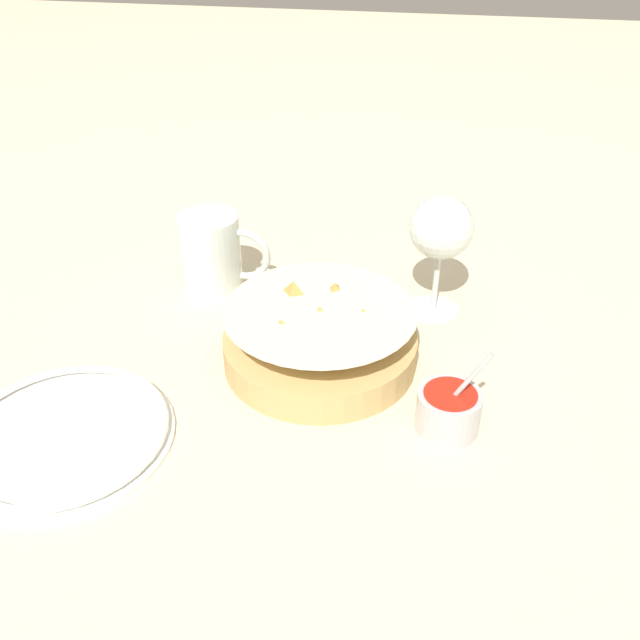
{
  "coord_description": "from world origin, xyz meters",
  "views": [
    {
      "loc": [
        0.08,
        -0.62,
        0.49
      ],
      "look_at": [
        -0.03,
        0.02,
        0.06
      ],
      "focal_mm": 40.0,
      "sensor_mm": 36.0,
      "label": 1
    }
  ],
  "objects_px": {
    "beer_mug": "(213,256)",
    "side_plate": "(64,434)",
    "sauce_cup": "(449,409)",
    "wine_glass": "(441,231)",
    "food_basket": "(319,336)"
  },
  "relations": [
    {
      "from": "wine_glass",
      "to": "sauce_cup",
      "type": "bearing_deg",
      "value": -84.22
    },
    {
      "from": "sauce_cup",
      "to": "beer_mug",
      "type": "bearing_deg",
      "value": 144.37
    },
    {
      "from": "wine_glass",
      "to": "side_plate",
      "type": "height_order",
      "value": "wine_glass"
    },
    {
      "from": "wine_glass",
      "to": "side_plate",
      "type": "bearing_deg",
      "value": -139.54
    },
    {
      "from": "side_plate",
      "to": "sauce_cup",
      "type": "bearing_deg",
      "value": 12.39
    },
    {
      "from": "food_basket",
      "to": "sauce_cup",
      "type": "xyz_separation_m",
      "value": [
        0.15,
        -0.09,
        -0.01
      ]
    },
    {
      "from": "beer_mug",
      "to": "side_plate",
      "type": "xyz_separation_m",
      "value": [
        -0.06,
        -0.3,
        -0.04
      ]
    },
    {
      "from": "beer_mug",
      "to": "side_plate",
      "type": "distance_m",
      "value": 0.31
    },
    {
      "from": "food_basket",
      "to": "wine_glass",
      "type": "relative_size",
      "value": 1.41
    },
    {
      "from": "side_plate",
      "to": "beer_mug",
      "type": "bearing_deg",
      "value": 77.99
    },
    {
      "from": "wine_glass",
      "to": "beer_mug",
      "type": "distance_m",
      "value": 0.29
    },
    {
      "from": "beer_mug",
      "to": "side_plate",
      "type": "bearing_deg",
      "value": -102.01
    },
    {
      "from": "beer_mug",
      "to": "side_plate",
      "type": "height_order",
      "value": "beer_mug"
    },
    {
      "from": "food_basket",
      "to": "wine_glass",
      "type": "bearing_deg",
      "value": 45.89
    },
    {
      "from": "sauce_cup",
      "to": "side_plate",
      "type": "height_order",
      "value": "sauce_cup"
    }
  ]
}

